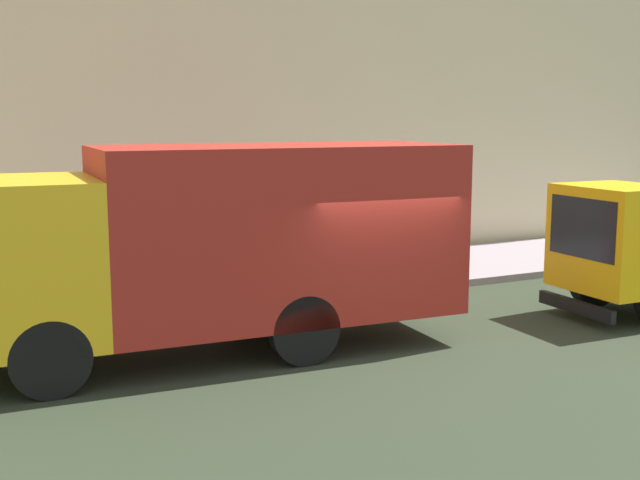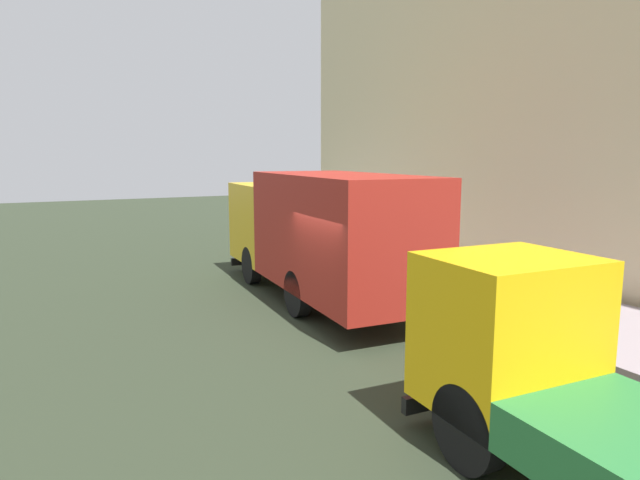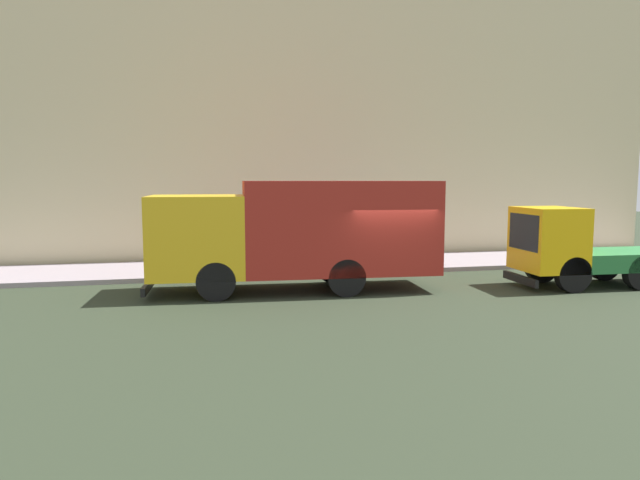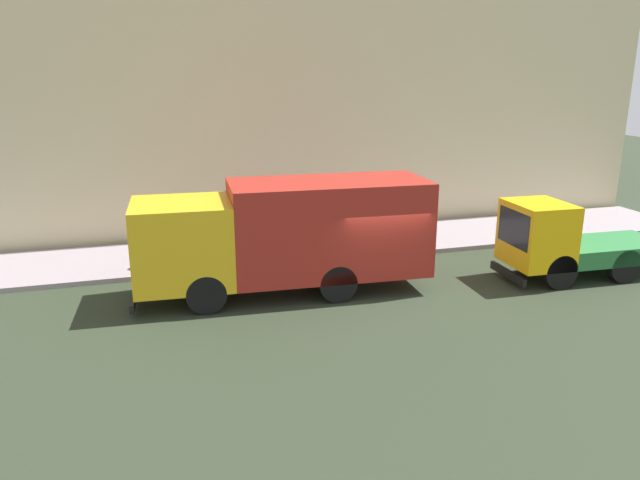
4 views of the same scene
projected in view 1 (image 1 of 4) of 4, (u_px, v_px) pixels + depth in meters
ground at (369, 345)px, 13.21m from camera, size 80.00×80.00×0.00m
sidewalk at (257, 285)px, 17.59m from camera, size 3.93×30.00×0.16m
building_facade at (215, 11)px, 18.81m from camera, size 0.50×30.00×12.50m
large_utility_truck at (204, 241)px, 12.45m from camera, size 2.97×8.72×3.32m
pedestrian_walking at (163, 251)px, 16.31m from camera, size 0.55×0.55×1.66m
pedestrian_standing at (80, 265)px, 14.67m from camera, size 0.45×0.45×1.69m
street_sign_post at (145, 235)px, 14.70m from camera, size 0.44×0.08×2.44m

